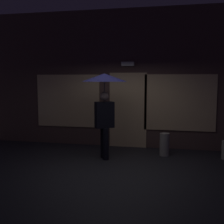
{
  "coord_description": "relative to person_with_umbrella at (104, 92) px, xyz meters",
  "views": [
    {
      "loc": [
        1.24,
        -6.0,
        2.02
      ],
      "look_at": [
        -0.19,
        0.8,
        1.2
      ],
      "focal_mm": 45.18,
      "sensor_mm": 36.0,
      "label": 1
    }
  ],
  "objects": [
    {
      "name": "ground_plane",
      "position": [
        0.39,
        -0.81,
        -1.7
      ],
      "size": [
        18.0,
        18.0,
        0.0
      ],
      "primitive_type": "plane",
      "color": "#26262B"
    },
    {
      "name": "building_facade",
      "position": [
        0.38,
        1.54,
        0.3
      ],
      "size": [
        8.74,
        0.48,
        4.03
      ],
      "color": "brown",
      "rests_on": "ground"
    },
    {
      "name": "sidewalk_bollard",
      "position": [
        1.48,
        0.62,
        -1.4
      ],
      "size": [
        0.25,
        0.25,
        0.6
      ],
      "primitive_type": "cylinder",
      "color": "#9E998E",
      "rests_on": "ground"
    },
    {
      "name": "person_with_umbrella",
      "position": [
        0.0,
        0.0,
        0.0
      ],
      "size": [
        1.12,
        1.12,
        2.16
      ],
      "rotation": [
        0.0,
        0.0,
        -2.6
      ],
      "color": "black",
      "rests_on": "ground"
    }
  ]
}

